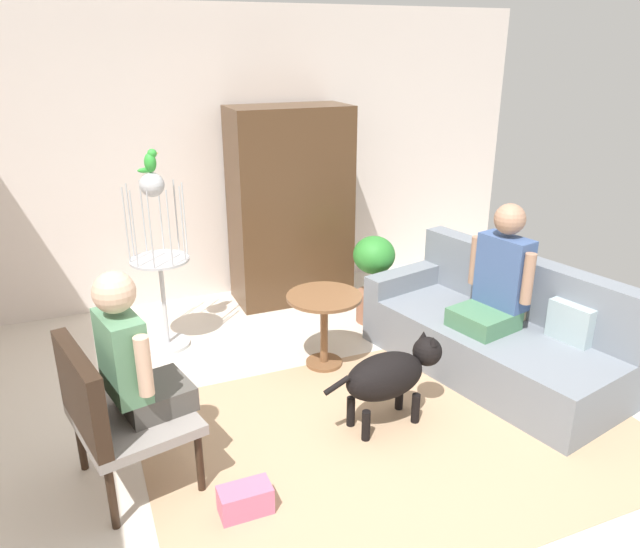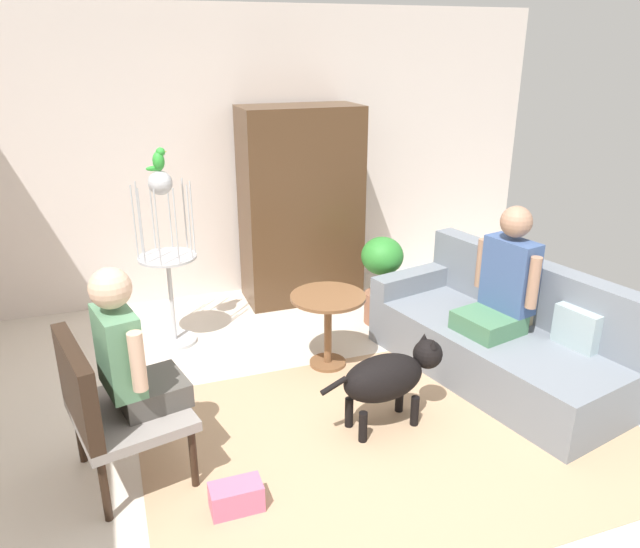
% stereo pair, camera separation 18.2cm
% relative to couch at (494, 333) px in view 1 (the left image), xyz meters
% --- Properties ---
extents(ground_plane, '(6.57, 6.57, 0.00)m').
position_rel_couch_xyz_m(ground_plane, '(-1.29, -0.45, -0.29)').
color(ground_plane, beige).
extents(back_wall, '(5.91, 0.12, 2.72)m').
position_rel_couch_xyz_m(back_wall, '(-1.29, 2.34, 1.06)').
color(back_wall, silver).
rests_on(back_wall, ground).
extents(area_rug, '(3.15, 2.16, 0.01)m').
position_rel_couch_xyz_m(area_rug, '(-1.11, -0.51, -0.29)').
color(area_rug, tan).
rests_on(area_rug, ground).
extents(couch, '(1.29, 2.12, 0.86)m').
position_rel_couch_xyz_m(couch, '(0.00, 0.00, 0.00)').
color(couch, slate).
rests_on(couch, ground).
extents(armchair, '(0.73, 0.79, 0.91)m').
position_rel_couch_xyz_m(armchair, '(-2.82, -0.32, 0.24)').
color(armchair, black).
rests_on(armchair, ground).
extents(person_on_couch, '(0.55, 0.54, 0.92)m').
position_rel_couch_xyz_m(person_on_couch, '(-0.05, -0.03, 0.47)').
color(person_on_couch, '#497B56').
extents(person_on_armchair, '(0.50, 0.50, 0.85)m').
position_rel_couch_xyz_m(person_on_armchair, '(-2.67, -0.29, 0.50)').
color(person_on_armchair, '#4E4944').
extents(round_end_table, '(0.58, 0.58, 0.59)m').
position_rel_couch_xyz_m(round_end_table, '(-1.19, 0.53, 0.13)').
color(round_end_table, brown).
rests_on(round_end_table, ground).
extents(dog, '(0.89, 0.37, 0.58)m').
position_rel_couch_xyz_m(dog, '(-1.10, -0.35, 0.07)').
color(dog, black).
rests_on(dog, ground).
extents(bird_cage_stand, '(0.47, 0.47, 1.46)m').
position_rel_couch_xyz_m(bird_cage_stand, '(-2.28, 1.33, 0.53)').
color(bird_cage_stand, silver).
rests_on(bird_cage_stand, ground).
extents(parrot, '(0.17, 0.10, 0.18)m').
position_rel_couch_xyz_m(parrot, '(-2.28, 1.33, 1.25)').
color(parrot, green).
rests_on(parrot, bird_cage_stand).
extents(potted_plant, '(0.37, 0.37, 0.80)m').
position_rel_couch_xyz_m(potted_plant, '(-0.47, 1.11, 0.17)').
color(potted_plant, '#996047').
rests_on(potted_plant, ground).
extents(armoire_cabinet, '(1.11, 0.56, 1.85)m').
position_rel_couch_xyz_m(armoire_cabinet, '(-0.95, 1.93, 0.63)').
color(armoire_cabinet, '#4C331E').
rests_on(armoire_cabinet, ground).
extents(handbag, '(0.28, 0.16, 0.16)m').
position_rel_couch_xyz_m(handbag, '(-2.21, -0.79, -0.21)').
color(handbag, '#D8668C').
rests_on(handbag, ground).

